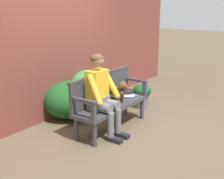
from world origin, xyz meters
name	(u,v)px	position (x,y,z in m)	size (l,w,h in m)	color
ground_plane	(112,128)	(0.00, 0.00, 0.00)	(40.00, 40.00, 0.00)	brown
brick_garden_fence	(53,51)	(0.00, 1.32, 1.21)	(8.00, 0.30, 2.41)	brown
hedge_bush_mid_right	(86,90)	(0.50, 0.98, 0.40)	(0.79, 0.60, 0.80)	#337538
hedge_bush_far_left	(70,99)	(-0.01, 0.95, 0.34)	(0.98, 0.97, 0.68)	#194C1E
garden_bench	(112,107)	(0.00, 0.00, 0.37)	(1.55, 0.48, 0.43)	#38383D
bench_backrest	(102,87)	(0.00, 0.21, 0.69)	(1.59, 0.06, 0.50)	#38383D
bench_armrest_left_end	(87,105)	(-0.74, -0.09, 0.63)	(0.06, 0.48, 0.28)	#38383D
bench_armrest_right_end	(139,84)	(0.74, -0.09, 0.63)	(0.06, 0.48, 0.28)	#38383D
person_seated	(101,92)	(-0.31, -0.01, 0.71)	(0.56, 0.64, 1.30)	black
dog_on_bench	(119,92)	(0.13, -0.04, 0.62)	(0.20, 0.38, 0.38)	brown
tennis_racket	(127,95)	(0.53, 0.05, 0.44)	(0.45, 0.55, 0.03)	blue
baseball_glove	(128,91)	(0.66, 0.10, 0.48)	(0.22, 0.17, 0.09)	black
sports_bag	(115,99)	(0.08, 0.00, 0.50)	(0.28, 0.20, 0.14)	#232328
potted_plant	(142,94)	(1.23, 0.13, 0.28)	(0.37, 0.37, 0.49)	slate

